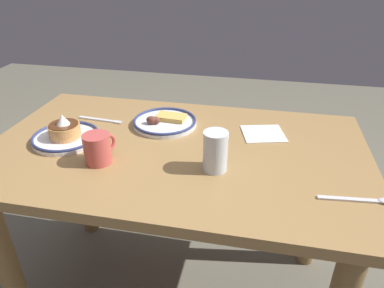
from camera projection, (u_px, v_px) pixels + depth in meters
The scene contains 8 objects.
dining_table at pixel (176, 179), 1.30m from camera, with size 1.32×0.79×0.73m.
plate_near_main at pixel (65, 135), 1.27m from camera, with size 0.24×0.24×0.10m.
plate_center_pancakes at pixel (165, 122), 1.39m from camera, with size 0.25×0.25×0.05m.
coffee_mug at pixel (98, 148), 1.13m from camera, with size 0.09×0.12×0.10m.
drinking_glass at pixel (215, 153), 1.09m from camera, with size 0.08×0.08×0.13m.
paper_napkin at pixel (263, 134), 1.32m from camera, with size 0.15×0.14×0.00m, color white.
fork_near at pixel (101, 120), 1.43m from camera, with size 0.19×0.03×0.01m.
tea_spoon at pixel (366, 200), 0.97m from camera, with size 0.20×0.04×0.01m.
Camera 1 is at (-0.28, 1.05, 1.34)m, focal length 33.28 mm.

